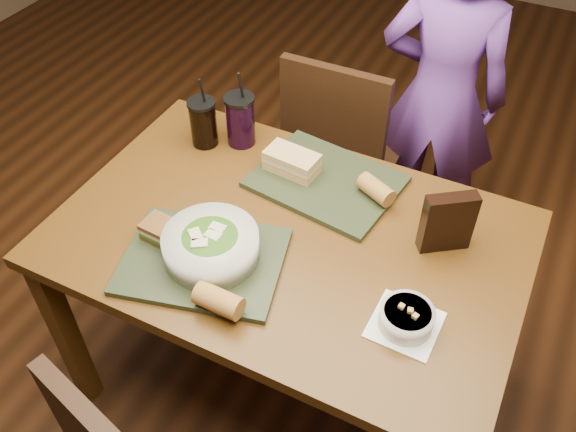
% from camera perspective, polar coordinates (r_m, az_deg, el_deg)
% --- Properties ---
extents(ground, '(6.00, 6.00, 0.00)m').
position_cam_1_polar(ground, '(2.31, -0.00, -14.69)').
color(ground, '#381C0B').
rests_on(ground, ground).
extents(dining_table, '(1.30, 0.85, 0.75)m').
position_cam_1_polar(dining_table, '(1.77, -0.00, -3.70)').
color(dining_table, '#4F310F').
rests_on(dining_table, ground).
extents(chair_far, '(0.40, 0.40, 0.92)m').
position_cam_1_polar(chair_far, '(2.38, 4.91, 6.20)').
color(chair_far, black).
rests_on(chair_far, ground).
extents(diner, '(0.53, 0.38, 1.36)m').
position_cam_1_polar(diner, '(2.44, 14.08, 10.77)').
color(diner, '#713BA3').
rests_on(diner, ground).
extents(tray_near, '(0.49, 0.41, 0.02)m').
position_cam_1_polar(tray_near, '(1.64, -7.95, -4.20)').
color(tray_near, '#252D1A').
rests_on(tray_near, dining_table).
extents(tray_far, '(0.46, 0.37, 0.02)m').
position_cam_1_polar(tray_far, '(1.86, 3.57, 3.24)').
color(tray_far, '#252D1A').
rests_on(tray_far, dining_table).
extents(salad_bowl, '(0.25, 0.25, 0.08)m').
position_cam_1_polar(salad_bowl, '(1.61, -7.23, -2.63)').
color(salad_bowl, silver).
rests_on(salad_bowl, tray_near).
extents(soup_bowl, '(0.17, 0.17, 0.07)m').
position_cam_1_polar(soup_bowl, '(1.51, 11.02, -9.32)').
color(soup_bowl, white).
rests_on(soup_bowl, dining_table).
extents(sandwich_near, '(0.12, 0.08, 0.05)m').
position_cam_1_polar(sandwich_near, '(1.69, -11.59, -1.42)').
color(sandwich_near, '#593819').
rests_on(sandwich_near, tray_near).
extents(sandwich_far, '(0.17, 0.10, 0.07)m').
position_cam_1_polar(sandwich_far, '(1.86, 0.37, 5.09)').
color(sandwich_far, tan).
rests_on(sandwich_far, tray_far).
extents(baguette_near, '(0.12, 0.06, 0.06)m').
position_cam_1_polar(baguette_near, '(1.50, -6.51, -7.87)').
color(baguette_near, '#AD7533').
rests_on(baguette_near, tray_near).
extents(baguette_far, '(0.12, 0.10, 0.06)m').
position_cam_1_polar(baguette_far, '(1.79, 8.24, 2.47)').
color(baguette_far, '#AD7533').
rests_on(baguette_far, tray_far).
extents(cup_cola, '(0.09, 0.09, 0.25)m').
position_cam_1_polar(cup_cola, '(1.99, -7.93, 8.67)').
color(cup_cola, black).
rests_on(cup_cola, dining_table).
extents(cup_berry, '(0.10, 0.10, 0.27)m').
position_cam_1_polar(cup_berry, '(1.98, -4.48, 8.96)').
color(cup_berry, black).
rests_on(cup_berry, dining_table).
extents(chip_bag, '(0.14, 0.11, 0.18)m').
position_cam_1_polar(chip_bag, '(1.67, 14.70, -0.58)').
color(chip_bag, black).
rests_on(chip_bag, dining_table).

